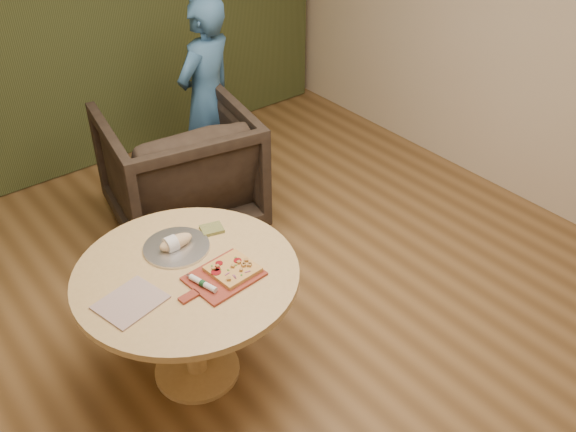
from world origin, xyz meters
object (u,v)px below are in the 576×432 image
(pedestal_table, at_px, (188,292))
(bread_roll, at_px, (174,243))
(flatbread_pizza, at_px, (233,269))
(cutlery_roll, at_px, (203,283))
(serving_tray, at_px, (177,247))
(armchair, at_px, (179,163))
(person_standing, at_px, (207,99))
(pizza_paddle, at_px, (222,277))

(pedestal_table, relative_size, bread_roll, 6.04)
(flatbread_pizza, bearing_deg, cutlery_roll, -178.99)
(cutlery_roll, bearing_deg, serving_tray, 66.74)
(pedestal_table, relative_size, armchair, 1.14)
(pedestal_table, height_order, bread_roll, bread_roll)
(flatbread_pizza, distance_m, person_standing, 2.03)
(serving_tray, relative_size, person_standing, 0.23)
(pedestal_table, height_order, armchair, armchair)
(flatbread_pizza, bearing_deg, serving_tray, 108.57)
(serving_tray, xyz_separation_m, person_standing, (1.11, 1.42, 0.03))
(flatbread_pizza, distance_m, serving_tray, 0.38)
(pedestal_table, bearing_deg, cutlery_roll, -88.98)
(pedestal_table, xyz_separation_m, pizza_paddle, (0.12, -0.16, 0.15))
(bread_roll, distance_m, person_standing, 1.81)
(flatbread_pizza, bearing_deg, pedestal_table, 139.02)
(cutlery_roll, bearing_deg, armchair, 50.43)
(pedestal_table, xyz_separation_m, cutlery_roll, (0.00, -0.16, 0.17))
(flatbread_pizza, xyz_separation_m, person_standing, (0.99, 1.78, 0.01))
(bread_roll, bearing_deg, flatbread_pizza, -70.16)
(armchair, bearing_deg, person_standing, -136.73)
(person_standing, bearing_deg, bread_roll, 33.15)
(person_standing, bearing_deg, pizza_paddle, 40.70)
(cutlery_roll, xyz_separation_m, bread_roll, (0.05, 0.36, 0.01))
(pedestal_table, distance_m, person_standing, 2.01)
(armchair, bearing_deg, pizza_paddle, 78.84)
(serving_tray, bearing_deg, person_standing, 52.03)
(pedestal_table, distance_m, pizza_paddle, 0.25)
(serving_tray, height_order, armchair, armchair)
(pedestal_table, distance_m, serving_tray, 0.26)
(flatbread_pizza, height_order, serving_tray, flatbread_pizza)
(cutlery_roll, bearing_deg, pedestal_table, 77.21)
(pizza_paddle, bearing_deg, bread_roll, 94.82)
(pedestal_table, distance_m, armchair, 1.52)
(flatbread_pizza, relative_size, person_standing, 0.15)
(bread_roll, bearing_deg, serving_tray, -0.00)
(serving_tray, bearing_deg, flatbread_pizza, -71.43)
(flatbread_pizza, xyz_separation_m, armchair, (0.54, 1.50, -0.26))
(flatbread_pizza, height_order, bread_roll, bread_roll)
(flatbread_pizza, xyz_separation_m, bread_roll, (-0.13, 0.36, 0.02))
(serving_tray, relative_size, armchair, 0.35)
(pizza_paddle, bearing_deg, person_standing, 54.16)
(cutlery_roll, relative_size, bread_roll, 1.02)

